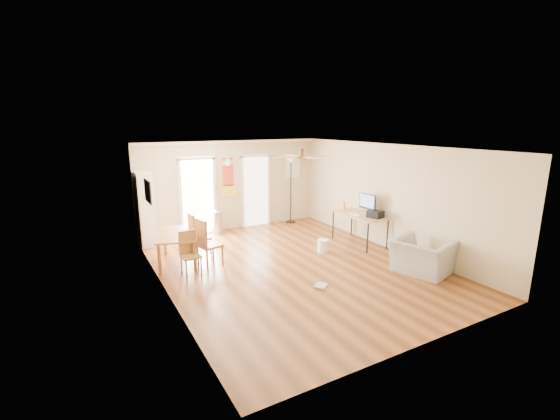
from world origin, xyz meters
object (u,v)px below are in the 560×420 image
dining_chair_right_a (200,235)px  computer_desk (359,229)px  dining_table (179,248)px  dining_chair_near (191,254)px  dining_chair_right_b (210,243)px  torchiere_lamp (291,190)px  printer (375,214)px  armchair (422,257)px  bookshelf (145,209)px  wastebasket_a (323,246)px  trash_can (217,222)px

dining_chair_right_a → computer_desk: size_ratio=0.72×
dining_table → dining_chair_near: dining_chair_near is taller
dining_chair_right_b → torchiere_lamp: torchiere_lamp is taller
printer → armchair: size_ratio=0.32×
dining_chair_right_a → dining_chair_right_b: dining_chair_right_b is taller
bookshelf → dining_chair_right_b: size_ratio=1.75×
torchiere_lamp → wastebasket_a: bearing=-104.6°
dining_chair_near → armchair: size_ratio=0.82×
bookshelf → printer: 5.87m
printer → armchair: bearing=-113.3°
trash_can → torchiere_lamp: (2.45, 0.01, 0.72)m
trash_can → computer_desk: bearing=-42.3°
trash_can → armchair: 5.59m
dining_chair_right_b → computer_desk: dining_chair_right_b is taller
armchair → bookshelf: bearing=29.0°
dining_table → torchiere_lamp: torchiere_lamp is taller
dining_table → dining_chair_right_b: size_ratio=1.29×
torchiere_lamp → printer: 3.20m
armchair → dining_chair_right_b: bearing=40.9°
dining_chair_right_b → dining_chair_near: 0.58m
wastebasket_a → trash_can: bearing=121.5°
bookshelf → dining_chair_right_b: bearing=-71.0°
dining_table → dining_chair_near: (0.04, -0.80, 0.10)m
dining_table → dining_chair_right_a: dining_chair_right_a is taller
dining_chair_right_b → computer_desk: bearing=-107.9°
bookshelf → computer_desk: bearing=-31.6°
trash_can → bookshelf: bearing=-179.2°
dining_chair_right_b → printer: (4.05, -0.78, 0.33)m
dining_chair_near → armchair: 4.82m
trash_can → armchair: bearing=-60.5°
dining_table → trash_can: 2.37m
bookshelf → trash_can: 2.04m
dining_chair_right_a → printer: 4.33m
dining_table → dining_chair_right_b: (0.55, -0.54, 0.19)m
trash_can → torchiere_lamp: 2.55m
dining_chair_right_b → wastebasket_a: (2.71, -0.46, -0.38)m
dining_table → dining_chair_near: bearing=-86.8°
bookshelf → dining_chair_near: 2.66m
dining_chair_right_a → dining_chair_near: (-0.51, -0.96, -0.07)m
computer_desk → wastebasket_a: bearing=-174.2°
dining_chair_near → torchiere_lamp: (3.95, 2.62, 0.59)m
dining_chair_near → wastebasket_a: size_ratio=2.86×
dining_chair_right_b → armchair: size_ratio=0.98×
armchair → torchiere_lamp: bearing=-11.6°
dining_chair_right_a → torchiere_lamp: size_ratio=0.50×
trash_can → wastebasket_a: (1.71, -2.80, -0.16)m
dining_table → computer_desk: size_ratio=0.96×
bookshelf → dining_chair_right_b: 2.53m
dining_chair_right_b → computer_desk: (3.94, -0.34, -0.15)m
dining_table → armchair: armchair is taller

